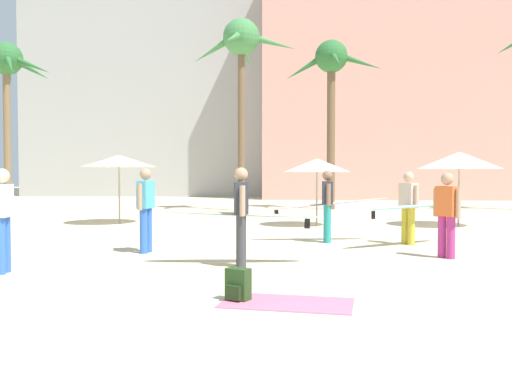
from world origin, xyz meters
The scene contains 16 objects.
ground centered at (0.00, 0.00, 0.00)m, with size 120.00×120.00×0.00m, color beige.
hotel_pink centered at (7.22, 33.46, 7.76)m, with size 19.13×9.58×15.52m, color #DB9989.
palm_tree_far_left centered at (-2.61, 18.88, 7.12)m, with size 4.78×4.77×8.46m.
palm_tree_center centered at (-12.95, 18.08, 6.19)m, with size 4.45×4.40×7.45m.
palm_tree_right centered at (1.41, 20.09, 6.25)m, with size 4.48×4.45×7.75m.
cafe_umbrella_0 centered at (0.48, 12.01, 1.90)m, with size 2.10×2.10×2.11m.
cafe_umbrella_1 centered at (-5.93, 12.28, 2.05)m, with size 2.40×2.40×2.25m.
cafe_umbrella_3 centered at (4.89, 12.29, 2.06)m, with size 2.52×2.52×2.32m.
beach_towel centered at (-0.25, 1.88, 0.01)m, with size 1.65×0.85×0.01m, color #EF6684.
backpack centered at (-0.88, 1.97, 0.20)m, with size 0.35×0.33×0.42m.
person_mid_center centered at (-1.10, 4.61, 0.93)m, with size 2.96×0.93×1.75m.
person_mid_left centered at (2.43, 7.62, 0.91)m, with size 2.52×1.89×1.69m.
person_far_left centered at (0.58, 8.10, 0.93)m, with size 3.11×0.91×1.72m.
person_near_left centered at (2.76, 5.76, 0.91)m, with size 0.46×0.53×1.66m.
person_near_right centered at (-3.25, 6.01, 0.96)m, with size 0.30×0.61×1.75m.
person_mid_right centered at (-4.94, 3.58, 0.95)m, with size 0.27×0.61×1.72m.
Camera 1 is at (-0.12, -4.84, 1.63)m, focal length 37.69 mm.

